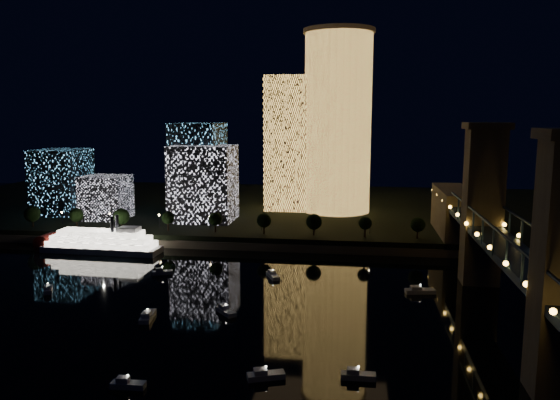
{
  "coord_description": "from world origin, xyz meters",
  "views": [
    {
      "loc": [
        26.44,
        -122.8,
        52.49
      ],
      "look_at": [
        1.16,
        55.0,
        24.14
      ],
      "focal_mm": 35.0,
      "sensor_mm": 36.0,
      "label": 1
    }
  ],
  "objects": [
    {
      "name": "esplanade_trees",
      "position": [
        -37.39,
        88.0,
        10.47
      ],
      "size": [
        166.25,
        6.75,
        8.87
      ],
      "color": "black",
      "rests_on": "far_bank"
    },
    {
      "name": "street_lamps",
      "position": [
        -34.0,
        94.0,
        9.02
      ],
      "size": [
        132.7,
        0.7,
        5.65
      ],
      "color": "black",
      "rests_on": "far_bank"
    },
    {
      "name": "tower_rectangular",
      "position": [
        -8.4,
        147.92,
        37.99
      ],
      "size": [
        20.74,
        20.74,
        65.98
      ],
      "primitive_type": "cube",
      "color": "#F1B04D",
      "rests_on": "far_bank"
    },
    {
      "name": "riverboat",
      "position": [
        -72.27,
        69.52,
        3.81
      ],
      "size": [
        49.63,
        12.19,
        14.84
      ],
      "color": "silver",
      "rests_on": "ground"
    },
    {
      "name": "far_bank",
      "position": [
        0.0,
        160.0,
        2.5
      ],
      "size": [
        420.0,
        160.0,
        5.0
      ],
      "primitive_type": "cube",
      "color": "black",
      "rests_on": "ground"
    },
    {
      "name": "truss_bridge",
      "position": [
        65.0,
        3.72,
        16.25
      ],
      "size": [
        13.0,
        266.0,
        50.0
      ],
      "color": "navy",
      "rests_on": "ground"
    },
    {
      "name": "midrise_blocks",
      "position": [
        -65.45,
        120.21,
        22.63
      ],
      "size": [
        97.13,
        41.36,
        43.35
      ],
      "color": "silver",
      "rests_on": "far_bank"
    },
    {
      "name": "ground",
      "position": [
        0.0,
        0.0,
        0.0
      ],
      "size": [
        520.0,
        520.0,
        0.0
      ],
      "primitive_type": "plane",
      "color": "black",
      "rests_on": "ground"
    },
    {
      "name": "motorboats",
      "position": [
        -11.03,
        9.42,
        0.81
      ],
      "size": [
        117.37,
        80.27,
        2.78
      ],
      "color": "silver",
      "rests_on": "ground"
    },
    {
      "name": "seawall",
      "position": [
        0.0,
        82.0,
        1.5
      ],
      "size": [
        420.0,
        6.0,
        3.0
      ],
      "primitive_type": "cube",
      "color": "#6B5E4C",
      "rests_on": "ground"
    },
    {
      "name": "tower_cylindrical",
      "position": [
        16.65,
        144.11,
        48.63
      ],
      "size": [
        34.0,
        34.0,
        87.01
      ],
      "color": "#F1B04D",
      "rests_on": "far_bank"
    }
  ]
}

